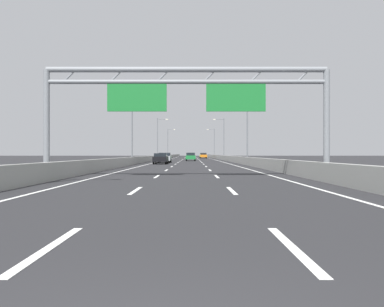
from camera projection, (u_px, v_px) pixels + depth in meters
ground_plane at (190, 159)px, 102.40m from camera, size 260.00×260.00×0.00m
lane_dash_left_0 at (49, 248)px, 5.89m from camera, size 0.16×3.00×0.01m
lane_dash_left_1 at (135, 191)px, 14.89m from camera, size 0.16×3.00×0.01m
lane_dash_left_2 at (156, 177)px, 23.89m from camera, size 0.16×3.00×0.01m
lane_dash_left_3 at (166, 170)px, 32.89m from camera, size 0.16×3.00×0.01m
lane_dash_left_4 at (171, 167)px, 41.89m from camera, size 0.16×3.00×0.01m
lane_dash_left_5 at (175, 164)px, 50.89m from camera, size 0.16×3.00×0.01m
lane_dash_left_6 at (177, 163)px, 59.89m from camera, size 0.16×3.00×0.01m
lane_dash_left_7 at (179, 161)px, 68.89m from camera, size 0.16×3.00×0.01m
lane_dash_left_8 at (180, 160)px, 77.89m from camera, size 0.16×3.00×0.01m
lane_dash_left_9 at (182, 160)px, 86.89m from camera, size 0.16×3.00×0.01m
lane_dash_left_10 at (182, 159)px, 95.89m from camera, size 0.16×3.00×0.01m
lane_dash_left_11 at (183, 159)px, 104.89m from camera, size 0.16×3.00×0.01m
lane_dash_left_12 at (184, 158)px, 113.89m from camera, size 0.16×3.00×0.01m
lane_dash_left_13 at (184, 158)px, 122.89m from camera, size 0.16×3.00×0.01m
lane_dash_left_14 at (185, 157)px, 131.89m from camera, size 0.16×3.00×0.01m
lane_dash_left_15 at (185, 157)px, 140.89m from camera, size 0.16×3.00×0.01m
lane_dash_left_16 at (186, 157)px, 149.89m from camera, size 0.16×3.00×0.01m
lane_dash_left_17 at (186, 157)px, 158.89m from camera, size 0.16×3.00×0.01m
lane_dash_right_0 at (291, 247)px, 5.90m from camera, size 0.16×3.00×0.01m
lane_dash_right_1 at (231, 191)px, 14.90m from camera, size 0.16×3.00×0.01m
lane_dash_right_2 at (216, 177)px, 23.90m from camera, size 0.16×3.00×0.01m
lane_dash_right_3 at (209, 170)px, 32.90m from camera, size 0.16×3.00×0.01m
lane_dash_right_4 at (205, 167)px, 41.90m from camera, size 0.16×3.00×0.01m
lane_dash_right_5 at (203, 164)px, 50.90m from camera, size 0.16×3.00×0.01m
lane_dash_right_6 at (201, 163)px, 59.90m from camera, size 0.16×3.00×0.01m
lane_dash_right_7 at (200, 161)px, 68.90m from camera, size 0.16×3.00×0.01m
lane_dash_right_8 at (199, 160)px, 77.90m from camera, size 0.16×3.00×0.01m
lane_dash_right_9 at (198, 160)px, 86.90m from camera, size 0.16×3.00×0.01m
lane_dash_right_10 at (197, 159)px, 95.90m from camera, size 0.16×3.00×0.01m
lane_dash_right_11 at (197, 159)px, 104.90m from camera, size 0.16×3.00×0.01m
lane_dash_right_12 at (196, 158)px, 113.90m from camera, size 0.16×3.00×0.01m
lane_dash_right_13 at (196, 158)px, 122.90m from camera, size 0.16×3.00×0.01m
lane_dash_right_14 at (196, 157)px, 131.90m from camera, size 0.16×3.00×0.01m
lane_dash_right_15 at (195, 157)px, 140.90m from camera, size 0.16×3.00×0.01m
lane_dash_right_16 at (195, 157)px, 149.90m from camera, size 0.16×3.00×0.01m
lane_dash_right_17 at (195, 157)px, 158.90m from camera, size 0.16×3.00×0.01m
edge_line_left at (167, 159)px, 90.39m from camera, size 0.16×176.00×0.01m
edge_line_right at (213, 159)px, 90.41m from camera, size 0.16×176.00×0.01m
barrier_left at (166, 157)px, 112.38m from camera, size 0.45×220.00×0.95m
barrier_right at (215, 157)px, 112.41m from camera, size 0.45×220.00×0.95m
sign_gantry at (186, 94)px, 22.80m from camera, size 16.41×0.36×6.36m
streetlamp_left_mid at (133, 123)px, 53.15m from camera, size 2.58×0.28×9.50m
streetlamp_right_mid at (245, 123)px, 53.18m from camera, size 2.58×0.28×9.50m
streetlamp_left_far at (158, 136)px, 92.28m from camera, size 2.58×0.28×9.50m
streetlamp_right_far at (222, 136)px, 92.31m from camera, size 2.58×0.28×9.50m
streetlamp_left_distant at (168, 141)px, 131.41m from camera, size 2.58×0.28×9.50m
streetlamp_right_distant at (213, 141)px, 131.44m from camera, size 2.58×0.28×9.50m
silver_car at (164, 158)px, 59.21m from camera, size 1.85×4.56×1.48m
black_car at (160, 158)px, 51.80m from camera, size 1.77×4.37×1.40m
green_car at (190, 157)px, 74.11m from camera, size 1.80×4.44×1.51m
orange_car at (203, 156)px, 111.09m from camera, size 1.83×4.32×1.51m
yellow_car at (202, 155)px, 119.33m from camera, size 1.82×4.49×1.47m
white_car at (189, 156)px, 107.65m from camera, size 1.89×4.27×1.47m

